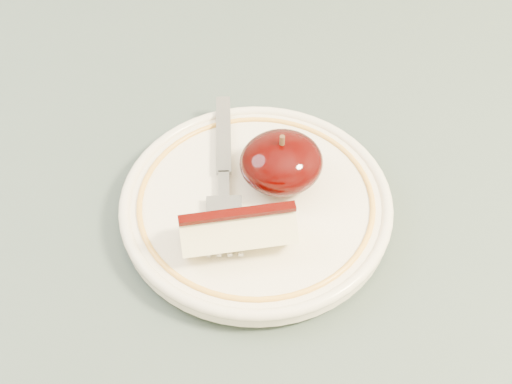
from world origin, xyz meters
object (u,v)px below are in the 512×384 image
object	(u,v)px
table	(224,357)
plate	(256,204)
apple_half	(281,162)
fork	(224,174)

from	to	relation	value
table	plate	distance (m)	0.13
plate	apple_half	bearing A→B (deg)	31.39
table	apple_half	bearing A→B (deg)	48.92
table	fork	size ratio (longest dim) A/B	5.42
fork	plate	bearing A→B (deg)	-134.08
apple_half	fork	size ratio (longest dim) A/B	0.39
plate	fork	xyz separation A→B (m)	(-0.02, 0.03, 0.01)
table	plate	world-z (taller)	plate
apple_half	fork	distance (m)	0.05
table	plate	size ratio (longest dim) A/B	4.28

